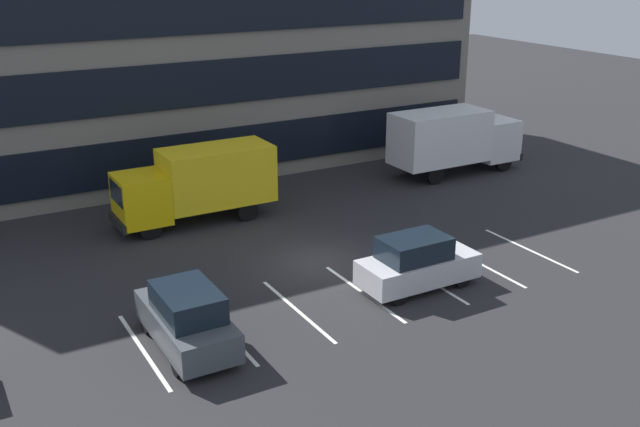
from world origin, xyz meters
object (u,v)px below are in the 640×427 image
Objects in this scene: box_truck_yellow_all at (198,182)px; box_truck_white at (454,138)px; suv_charcoal at (187,318)px; suv_silver at (417,263)px.

box_truck_white reaches higher than box_truck_yellow_all.
suv_charcoal is (-19.77, -10.97, -1.03)m from box_truck_white.
suv_silver is (4.52, -10.81, -0.94)m from box_truck_yellow_all.
suv_charcoal is 9.04m from suv_silver.
suv_charcoal is at bearing -112.84° from box_truck_yellow_all.
box_truck_yellow_all reaches higher than suv_silver.
suv_charcoal is at bearing -150.98° from box_truck_white.
box_truck_yellow_all is 0.95× the size of box_truck_white.
suv_charcoal is (-4.53, -10.75, -0.92)m from box_truck_yellow_all.
suv_silver is (9.04, -0.06, -0.03)m from suv_charcoal.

